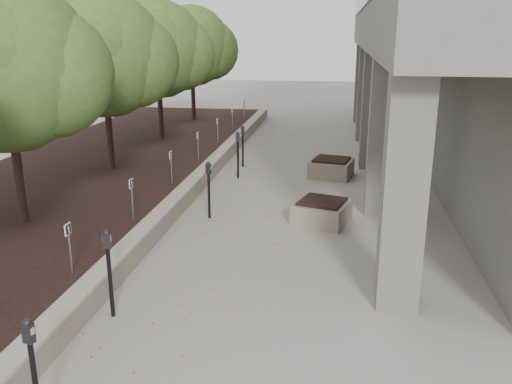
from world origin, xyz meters
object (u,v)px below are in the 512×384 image
Objects in this scene: crabapple_tree_2 at (9,102)px; parking_meter_3 at (209,190)px; parking_meter_4 at (238,155)px; parking_meter_1 at (34,375)px; parking_meter_2 at (110,274)px; crabapple_tree_3 at (105,82)px; planter_back at (331,167)px; planter_front at (322,211)px; crabapple_tree_5 at (192,63)px; crabapple_tree_4 at (158,70)px; parking_meter_5 at (243,146)px.

parking_meter_3 is at bearing 26.15° from crabapple_tree_2.
parking_meter_4 is at bearing 56.26° from crabapple_tree_2.
parking_meter_3 is at bearing 100.64° from parking_meter_1.
crabapple_tree_2 reaches higher than parking_meter_1.
parking_meter_2 reaches higher than parking_meter_3.
parking_meter_1 is at bearing -71.17° from crabapple_tree_3.
planter_back is at bearing 87.72° from parking_meter_1.
crabapple_tree_3 is 4.41× the size of planter_front.
crabapple_tree_5 is 3.49× the size of parking_meter_2.
crabapple_tree_2 is 4.20× the size of planter_back.
planter_front is (3.08, 7.86, -0.45)m from parking_meter_1.
parking_meter_2 reaches higher than planter_back.
crabapple_tree_2 is 3.68× the size of parking_meter_3.
parking_meter_3 is (3.92, -3.08, -2.38)m from crabapple_tree_3.
crabapple_tree_2 and crabapple_tree_5 have the same top height.
crabapple_tree_5 is at bearing 90.00° from crabapple_tree_2.
parking_meter_1 reaches higher than planter_front.
parking_meter_1 is (3.69, -20.82, -2.38)m from crabapple_tree_5.
parking_meter_1 is at bearing -57.62° from crabapple_tree_2.
parking_meter_2 reaches higher than parking_meter_4.
parking_meter_4 is at bearing 73.23° from parking_meter_2.
parking_meter_2 is (3.48, -3.16, -2.34)m from crabapple_tree_2.
crabapple_tree_2 is at bearing -136.56° from planter_back.
crabapple_tree_2 is 7.45m from parking_meter_4.
parking_meter_2 is 9.05m from parking_meter_4.
parking_meter_3 is (0.44, 5.09, -0.04)m from parking_meter_2.
parking_meter_1 reaches higher than planter_back.
crabapple_tree_4 is at bearing 153.50° from planter_back.
parking_meter_2 is 5.11m from parking_meter_3.
crabapple_tree_2 is 3.67× the size of parking_meter_1.
crabapple_tree_2 reaches higher than parking_meter_5.
planter_front is (2.84, -3.84, -0.48)m from parking_meter_4.
crabapple_tree_3 is at bearing -167.36° from planter_back.
crabapple_tree_3 is 3.55× the size of parking_meter_4.
crabapple_tree_3 is at bearing 90.00° from crabapple_tree_2.
crabapple_tree_4 is at bearing 124.87° from parking_meter_3.
crabapple_tree_4 is 8.23m from planter_back.
parking_meter_1 is at bearing -104.62° from planter_back.
crabapple_tree_4 is 3.68× the size of parking_meter_3.
crabapple_tree_5 is at bearing 115.67° from parking_meter_3.
crabapple_tree_5 is (0.00, 15.00, 0.00)m from crabapple_tree_2.
crabapple_tree_2 is 15.00m from crabapple_tree_5.
crabapple_tree_5 reaches higher than parking_meter_2.
crabapple_tree_2 and crabapple_tree_4 have the same top height.
planter_front is at bearing -62.42° from crabapple_tree_5.
crabapple_tree_2 is 1.00× the size of crabapple_tree_5.
crabapple_tree_5 is at bearing 112.39° from parking_meter_1.
planter_front is (3.29, 5.20, -0.49)m from parking_meter_2.
planter_front is at bearing -69.14° from parking_meter_4.
parking_meter_4 is at bearing -167.33° from planter_back.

